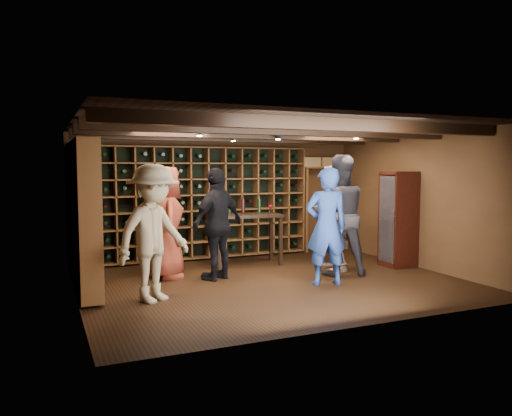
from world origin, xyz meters
name	(u,v)px	position (x,y,z in m)	size (l,w,h in m)	color
ground	(271,281)	(0.00, 0.00, 0.00)	(6.00, 6.00, 0.00)	black
room_shell	(271,132)	(0.00, 0.05, 2.42)	(6.00, 6.00, 6.00)	#55371D
wine_rack_back	(198,203)	(-0.52, 2.33, 1.15)	(4.65, 0.30, 2.20)	brown
wine_rack_left	(83,214)	(-2.83, 0.82, 1.15)	(0.30, 2.65, 2.20)	brown
crate_shelf	(325,180)	(2.41, 2.32, 1.57)	(1.20, 0.32, 2.07)	brown
display_cabinet	(398,221)	(2.71, 0.20, 0.86)	(0.55, 0.50, 1.75)	black
man_blue_shirt	(326,226)	(0.71, -0.53, 0.93)	(0.68, 0.45, 1.86)	navy
man_grey_suit	(339,215)	(1.29, 0.02, 1.04)	(1.01, 0.78, 2.07)	black
guest_red_floral	(166,222)	(-1.50, 0.96, 0.94)	(0.92, 0.60, 1.88)	maroon
guest_woman_black	(218,224)	(-0.75, 0.51, 0.93)	(1.09, 0.45, 1.85)	black
guest_khaki	(154,233)	(-2.00, -0.43, 0.95)	(1.23, 0.71, 1.91)	gray
guest_beige	(335,217)	(1.49, 0.46, 0.96)	(1.78, 0.57, 1.92)	tan
tasting_table	(246,221)	(0.16, 1.46, 0.85)	(1.35, 0.78, 1.25)	black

